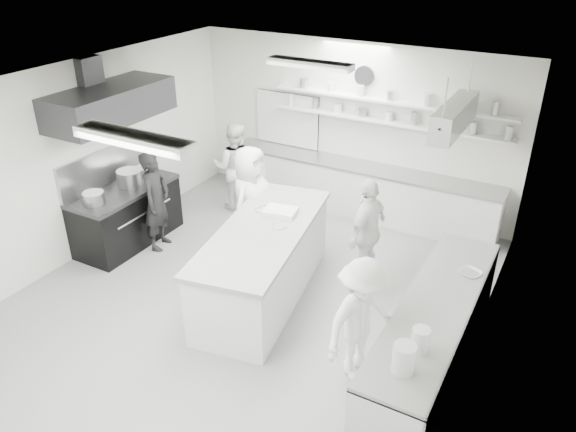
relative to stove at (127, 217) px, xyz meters
The scene contains 27 objects.
floor 2.67m from the stove, ahead, with size 6.00×7.00×0.02m, color gray.
ceiling 3.67m from the stove, ahead, with size 6.00×7.00×0.02m, color white.
wall_back 4.18m from the stove, 50.01° to the left, with size 6.00×0.04×3.00m, color silver.
wall_front 4.80m from the stove, 56.31° to the right, with size 6.00×0.04×3.00m, color silver.
wall_left 1.19m from the stove, 135.00° to the right, with size 0.04×7.00×3.00m, color silver.
wall_right 5.71m from the stove, ahead, with size 0.04×7.00×3.00m, color silver.
stove is the anchor object (origin of this frame).
exhaust_hood 1.90m from the stove, 90.00° to the right, with size 0.85×2.00×0.50m, color #2E2F32.
back_counter 4.03m from the stove, 43.99° to the left, with size 5.00×0.60×0.92m, color silver.
shelf_lower 4.63m from the stove, 41.99° to the left, with size 4.20×0.26×0.04m, color silver.
shelf_upper 4.74m from the stove, 41.99° to the left, with size 4.20×0.26×0.04m, color silver.
pass_through_window 3.49m from the stove, 67.12° to the left, with size 1.30×0.04×1.00m, color black.
wall_clock 4.60m from the stove, 47.54° to the left, with size 0.32×0.32×0.05m, color white.
right_counter 5.28m from the stove, ahead, with size 0.74×3.30×0.94m, color silver.
pot_rack 5.35m from the stove, 23.50° to the left, with size 0.30×1.60×0.40m, color #A2A2A2.
light_fixture_front 4.22m from the stove, 40.24° to the right, with size 1.30×0.25×0.10m, color silver.
light_fixture_rear 3.86m from the stove, 28.30° to the left, with size 1.30×0.25×0.10m, color silver.
prep_island 2.76m from the stove, ahead, with size 1.03×2.77×1.02m, color silver.
stove_pot 0.63m from the stove, 90.00° to the left, with size 0.40×0.40×0.30m, color #A2A2A2.
cook_stove 0.69m from the stove, 12.58° to the left, with size 0.60×0.39×1.64m, color black.
cook_back 2.13m from the stove, 66.10° to the left, with size 0.79×0.62×1.64m, color white.
cook_island_left 2.13m from the stove, 20.26° to the left, with size 0.87×0.57×1.79m, color white.
cook_island_right 3.96m from the stove, 12.54° to the left, with size 0.95×0.40×1.62m, color white.
cook_right 4.67m from the stove, 13.01° to the right, with size 1.01×0.58×1.56m, color white.
bowl_island_a 2.57m from the stove, ahead, with size 0.25×0.25×0.06m, color #A2A2A2.
bowl_island_b 2.97m from the stove, ahead, with size 0.21×0.21×0.07m, color silver.
bowl_right 5.45m from the stove, ahead, with size 0.26×0.26×0.06m, color silver.
Camera 1 is at (3.63, -5.39, 4.69)m, focal length 34.73 mm.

